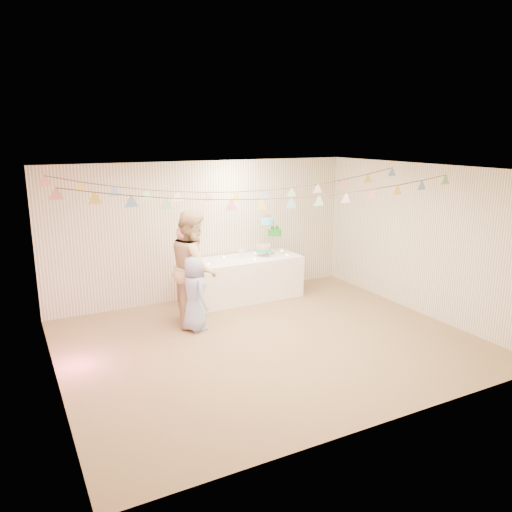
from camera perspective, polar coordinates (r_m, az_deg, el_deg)
name	(u,v)px	position (r m, az deg, el deg)	size (l,w,h in m)	color
floor	(268,342)	(7.71, 1.44, -9.77)	(6.00, 6.00, 0.00)	olive
ceiling	(270,169)	(7.08, 1.57, 9.88)	(6.00, 6.00, 0.00)	white
back_wall	(205,230)	(9.50, -5.81, 2.93)	(6.00, 6.00, 0.00)	white
front_wall	(386,312)	(5.33, 14.66, -6.23)	(6.00, 6.00, 0.00)	white
left_wall	(49,288)	(6.45, -22.59, -3.36)	(5.00, 5.00, 0.00)	white
right_wall	(421,240)	(9.09, 18.31, 1.79)	(5.00, 5.00, 0.00)	white
table	(245,278)	(9.53, -1.28, -2.55)	(2.12, 0.85, 0.80)	white
cake_stand	(269,238)	(9.64, 1.50, 2.09)	(0.67, 0.39, 0.75)	silver
cake_bottom	(264,254)	(9.59, 0.87, 0.26)	(0.31, 0.31, 0.15)	#28BDB3
cake_middle	(275,237)	(9.81, 2.16, 2.19)	(0.27, 0.27, 0.22)	#1E8E27
cake_top_tier	(267,225)	(9.54, 1.28, 3.51)	(0.25, 0.25, 0.19)	#50DBFD
platter	(217,264)	(9.15, -4.50, -0.94)	(0.34, 0.34, 0.02)	white
posy	(242,256)	(9.45, -1.63, 0.04)	(0.15, 0.15, 0.17)	white
person_adult_a	(189,274)	(8.34, -7.69, -2.07)	(0.60, 0.39, 1.64)	#F59A80
person_adult_b	(194,268)	(8.22, -7.11, -1.33)	(0.93, 0.72, 1.90)	tan
person_child	(194,293)	(8.02, -7.08, -4.26)	(0.60, 0.39, 1.22)	#8E9FCA
bunting_back	(236,181)	(8.08, -2.26, 8.59)	(5.60, 1.10, 0.40)	pink
bunting_front	(276,191)	(6.93, 2.36, 7.47)	(5.60, 0.90, 0.36)	#72A5E5
tealight_0	(208,264)	(8.98, -5.46, -0.91)	(0.04, 0.04, 0.03)	#FFD88C
tealight_1	(224,257)	(9.44, -3.69, -0.14)	(0.04, 0.04, 0.03)	#FFD88C
tealight_2	(255,259)	(9.28, -0.15, -0.36)	(0.04, 0.04, 0.03)	#FFD88C
tealight_3	(256,253)	(9.77, -0.02, 0.37)	(0.04, 0.04, 0.03)	#FFD88C
tealight_4	(287,254)	(9.65, 3.55, 0.18)	(0.04, 0.04, 0.03)	#FFD88C
tealight_5	(282,251)	(9.97, 2.97, 0.62)	(0.04, 0.04, 0.03)	#FFD88C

